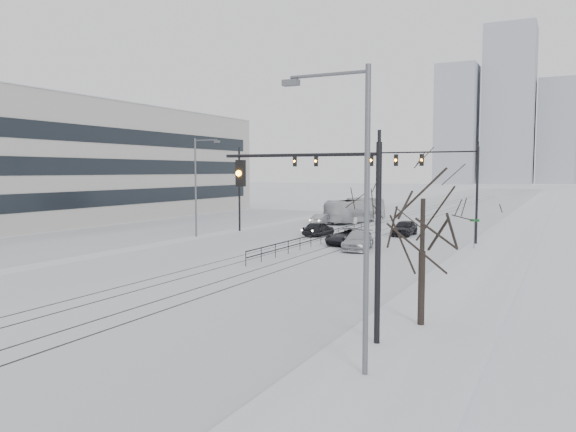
{
  "coord_description": "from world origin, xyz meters",
  "views": [
    {
      "loc": [
        18.1,
        -12.16,
        6.04
      ],
      "look_at": [
        2.31,
        19.35,
        3.2
      ],
      "focal_mm": 35.0,
      "sensor_mm": 36.0,
      "label": 1
    }
  ],
  "objects_px": {
    "bare_tree": "(423,212)",
    "sedan_nb_right": "(358,241)",
    "sedan_nb_far": "(404,228)",
    "sedan_nb_front": "(348,237)",
    "traffic_mast_near": "(334,213)",
    "sedan_sb_outer": "(323,220)",
    "sedan_sb_inner": "(318,229)",
    "box_truck": "(356,211)"
  },
  "relations": [
    {
      "from": "box_truck",
      "to": "bare_tree",
      "type": "bearing_deg",
      "value": 124.13
    },
    {
      "from": "traffic_mast_near",
      "to": "sedan_nb_front",
      "type": "bearing_deg",
      "value": 109.43
    },
    {
      "from": "bare_tree",
      "to": "sedan_nb_far",
      "type": "relative_size",
      "value": 1.44
    },
    {
      "from": "bare_tree",
      "to": "sedan_sb_outer",
      "type": "distance_m",
      "value": 41.3
    },
    {
      "from": "traffic_mast_near",
      "to": "bare_tree",
      "type": "height_order",
      "value": "traffic_mast_near"
    },
    {
      "from": "sedan_sb_inner",
      "to": "box_truck",
      "type": "distance_m",
      "value": 14.38
    },
    {
      "from": "sedan_sb_outer",
      "to": "sedan_nb_right",
      "type": "bearing_deg",
      "value": 125.93
    },
    {
      "from": "sedan_nb_front",
      "to": "sedan_sb_inner",
      "type": "bearing_deg",
      "value": 144.02
    },
    {
      "from": "bare_tree",
      "to": "sedan_nb_right",
      "type": "xyz_separation_m",
      "value": [
        -9.39,
        19.32,
        -3.79
      ]
    },
    {
      "from": "sedan_sb_outer",
      "to": "traffic_mast_near",
      "type": "bearing_deg",
      "value": 118.68
    },
    {
      "from": "sedan_sb_outer",
      "to": "sedan_nb_right",
      "type": "relative_size",
      "value": 0.8
    },
    {
      "from": "sedan_nb_right",
      "to": "box_truck",
      "type": "distance_m",
      "value": 22.84
    },
    {
      "from": "sedan_nb_front",
      "to": "sedan_nb_right",
      "type": "relative_size",
      "value": 0.99
    },
    {
      "from": "sedan_nb_front",
      "to": "sedan_nb_right",
      "type": "distance_m",
      "value": 3.16
    },
    {
      "from": "bare_tree",
      "to": "sedan_nb_right",
      "type": "relative_size",
      "value": 1.27
    },
    {
      "from": "sedan_nb_far",
      "to": "sedan_nb_right",
      "type": "bearing_deg",
      "value": -92.85
    },
    {
      "from": "sedan_nb_front",
      "to": "sedan_sb_outer",
      "type": "bearing_deg",
      "value": 128.65
    },
    {
      "from": "bare_tree",
      "to": "box_truck",
      "type": "height_order",
      "value": "bare_tree"
    },
    {
      "from": "sedan_sb_outer",
      "to": "sedan_nb_far",
      "type": "distance_m",
      "value": 12.31
    },
    {
      "from": "sedan_nb_right",
      "to": "box_truck",
      "type": "xyz_separation_m",
      "value": [
        -7.89,
        21.42,
        0.72
      ]
    },
    {
      "from": "traffic_mast_near",
      "to": "sedan_sb_outer",
      "type": "height_order",
      "value": "traffic_mast_near"
    },
    {
      "from": "sedan_nb_front",
      "to": "sedan_nb_far",
      "type": "bearing_deg",
      "value": 82.01
    },
    {
      "from": "sedan_sb_outer",
      "to": "box_truck",
      "type": "bearing_deg",
      "value": -110.35
    },
    {
      "from": "sedan_sb_inner",
      "to": "sedan_nb_front",
      "type": "bearing_deg",
      "value": 141.23
    },
    {
      "from": "sedan_sb_inner",
      "to": "traffic_mast_near",
      "type": "bearing_deg",
      "value": 120.39
    },
    {
      "from": "sedan_sb_inner",
      "to": "sedan_sb_outer",
      "type": "relative_size",
      "value": 1.03
    },
    {
      "from": "sedan_sb_inner",
      "to": "sedan_sb_outer",
      "type": "bearing_deg",
      "value": -63.59
    },
    {
      "from": "traffic_mast_near",
      "to": "sedan_sb_inner",
      "type": "xyz_separation_m",
      "value": [
        -13.38,
        29.46,
        -3.89
      ]
    },
    {
      "from": "traffic_mast_near",
      "to": "sedan_sb_inner",
      "type": "bearing_deg",
      "value": 114.42
    },
    {
      "from": "sedan_sb_inner",
      "to": "box_truck",
      "type": "xyz_separation_m",
      "value": [
        -1.49,
        14.28,
        0.74
      ]
    },
    {
      "from": "sedan_sb_outer",
      "to": "box_truck",
      "type": "xyz_separation_m",
      "value": [
        2.16,
        4.51,
        0.78
      ]
    },
    {
      "from": "sedan_nb_front",
      "to": "box_truck",
      "type": "height_order",
      "value": "box_truck"
    },
    {
      "from": "sedan_nb_right",
      "to": "box_truck",
      "type": "bearing_deg",
      "value": 100.02
    },
    {
      "from": "sedan_nb_front",
      "to": "sedan_nb_right",
      "type": "xyz_separation_m",
      "value": [
        1.81,
        -2.59,
        0.04
      ]
    },
    {
      "from": "traffic_mast_near",
      "to": "sedan_nb_front",
      "type": "xyz_separation_m",
      "value": [
        -8.79,
        24.91,
        -3.9
      ]
    },
    {
      "from": "sedan_nb_far",
      "to": "sedan_sb_inner",
      "type": "bearing_deg",
      "value": -151.27
    },
    {
      "from": "sedan_sb_inner",
      "to": "sedan_nb_right",
      "type": "height_order",
      "value": "sedan_nb_right"
    },
    {
      "from": "sedan_nb_front",
      "to": "box_truck",
      "type": "bearing_deg",
      "value": 116.65
    },
    {
      "from": "sedan_nb_right",
      "to": "sedan_nb_front",
      "type": "bearing_deg",
      "value": 114.74
    },
    {
      "from": "sedan_sb_inner",
      "to": "sedan_nb_front",
      "type": "xyz_separation_m",
      "value": [
        4.59,
        -4.55,
        -0.01
      ]
    },
    {
      "from": "sedan_nb_right",
      "to": "sedan_nb_far",
      "type": "xyz_separation_m",
      "value": [
        0.69,
        10.9,
        0.03
      ]
    },
    {
      "from": "sedan_nb_right",
      "to": "sedan_sb_outer",
      "type": "bearing_deg",
      "value": 110.51
    }
  ]
}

